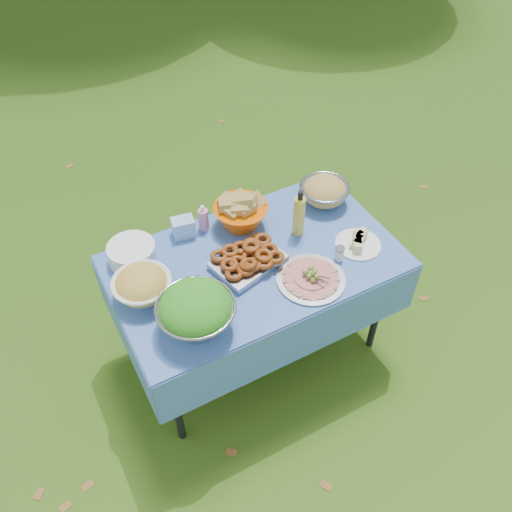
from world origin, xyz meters
The scene contains 14 objects.
ground centered at (0.00, 0.00, 0.00)m, with size 80.00×80.00×0.00m, color #183609.
picnic_table centered at (0.00, 0.00, 0.38)m, with size 1.46×0.86×0.76m, color #74A0E0.
salad_bowl centered at (-0.43, -0.24, 0.88)m, with size 0.36×0.36×0.23m, color #95979C, non-canonical shape.
pasta_bowl_white centered at (-0.58, 0.05, 0.84)m, with size 0.28×0.28×0.16m, color white, non-canonical shape.
plate_stack centered at (-0.55, 0.30, 0.81)m, with size 0.24×0.24×0.10m, color white.
wipes_box centered at (-0.24, 0.35, 0.81)m, with size 0.12×0.08×0.11m, color #96C2EC.
sanitizer_bottle centered at (-0.13, 0.34, 0.84)m, with size 0.05×0.05×0.16m, color pink.
bread_bowl centered at (0.06, 0.27, 0.86)m, with size 0.29×0.29×0.20m, color #E55600, non-canonical shape.
pasta_bowl_steel centered at (0.56, 0.22, 0.83)m, with size 0.28×0.28×0.15m, color #95979C, non-canonical shape.
fried_tray centered at (-0.05, -0.01, 0.80)m, with size 0.34×0.24×0.08m, color #A4A4A9.
charcuterie_platter centered at (0.18, -0.25, 0.80)m, with size 0.34×0.34×0.08m, color #A0A3A6.
oil_bottle centered at (0.30, 0.07, 0.90)m, with size 0.06×0.06×0.28m, color gold.
cheese_plate centered at (0.52, -0.16, 0.79)m, with size 0.24×0.24×0.07m, color white.
shaker centered at (0.38, -0.19, 0.80)m, with size 0.05×0.05×0.08m, color white.
Camera 1 is at (-0.91, -1.67, 2.76)m, focal length 38.00 mm.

